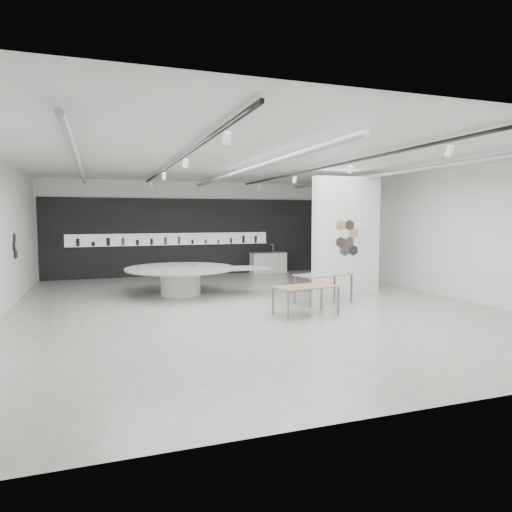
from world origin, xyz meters
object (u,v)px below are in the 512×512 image
object	(u,v)px
partition_column	(346,235)
sample_table_stone	(323,277)
display_island	(183,277)
kitchen_counter	(268,262)
sample_table_wood	(306,288)

from	to	relation	value
partition_column	sample_table_stone	distance (m)	2.22
display_island	sample_table_stone	size ratio (longest dim) A/B	2.56
sample_table_stone	partition_column	bearing A→B (deg)	41.87
partition_column	kitchen_counter	bearing A→B (deg)	95.31
sample_table_wood	sample_table_stone	world-z (taller)	sample_table_stone
sample_table_stone	kitchen_counter	size ratio (longest dim) A/B	1.10
display_island	kitchen_counter	xyz separation A→B (m)	(4.39, 4.26, -0.11)
sample_table_stone	kitchen_counter	bearing A→B (deg)	82.14
kitchen_counter	partition_column	bearing A→B (deg)	-85.36
partition_column	display_island	distance (m)	5.21
kitchen_counter	display_island	bearing A→B (deg)	-136.53
sample_table_wood	sample_table_stone	distance (m)	1.70
partition_column	display_island	size ratio (longest dim) A/B	0.83
display_island	sample_table_stone	xyz separation A→B (m)	(3.44, -2.56, 0.18)
display_island	sample_table_wood	size ratio (longest dim) A/B	2.69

